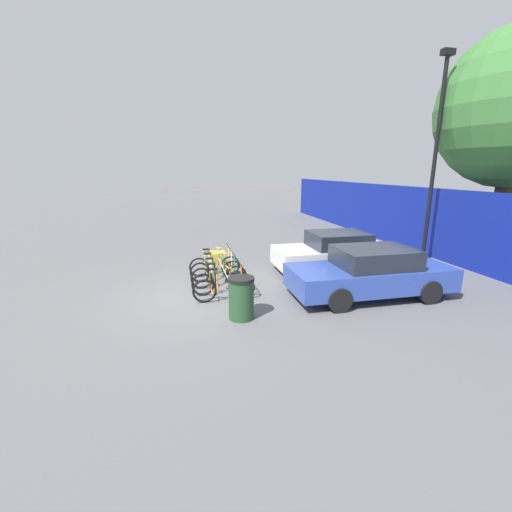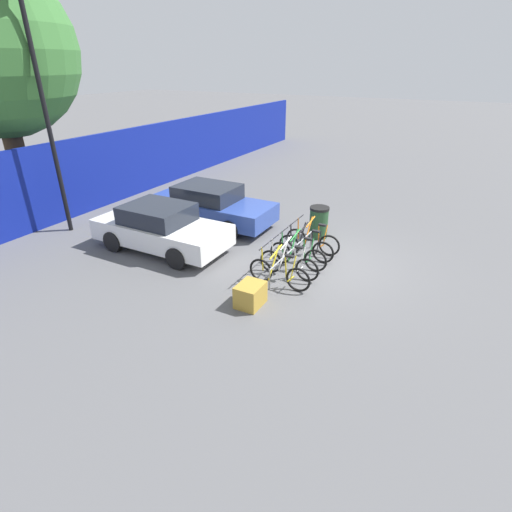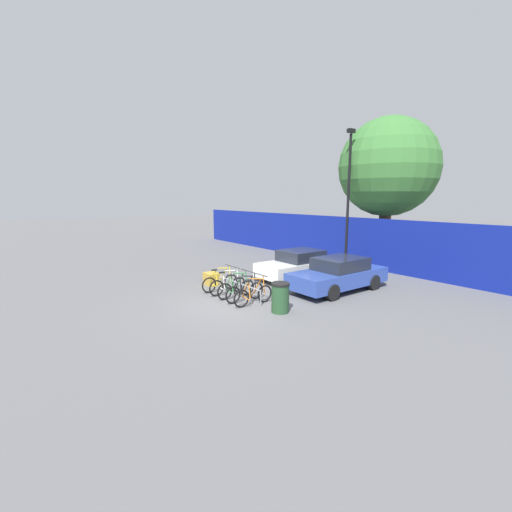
# 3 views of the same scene
# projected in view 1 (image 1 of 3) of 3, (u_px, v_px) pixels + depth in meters

# --- Properties ---
(ground_plane) EXTENTS (120.00, 120.00, 0.00)m
(ground_plane) POSITION_uv_depth(u_px,v_px,m) (204.00, 296.00, 9.71)
(ground_plane) COLOR #59595B
(hoarding_wall) EXTENTS (36.00, 0.16, 2.77)m
(hoarding_wall) POSITION_uv_depth(u_px,v_px,m) (489.00, 235.00, 11.39)
(hoarding_wall) COLOR navy
(hoarding_wall) RESTS_ON ground
(bike_rack) EXTENTS (2.90, 0.04, 0.57)m
(bike_rack) POSITION_uv_depth(u_px,v_px,m) (224.00, 272.00, 10.37)
(bike_rack) COLOR gray
(bike_rack) RESTS_ON ground
(bicycle_yellow) EXTENTS (0.68, 1.71, 1.05)m
(bicycle_yellow) POSITION_uv_depth(u_px,v_px,m) (215.00, 265.00, 11.48)
(bicycle_yellow) COLOR black
(bicycle_yellow) RESTS_ON ground
(bicycle_white) EXTENTS (0.68, 1.71, 1.05)m
(bicycle_white) POSITION_uv_depth(u_px,v_px,m) (217.00, 270.00, 10.91)
(bicycle_white) COLOR black
(bicycle_white) RESTS_ON ground
(bicycle_green) EXTENTS (0.68, 1.71, 1.05)m
(bicycle_green) POSITION_uv_depth(u_px,v_px,m) (219.00, 276.00, 10.33)
(bicycle_green) COLOR black
(bicycle_green) RESTS_ON ground
(bicycle_black) EXTENTS (0.68, 1.71, 1.05)m
(bicycle_black) POSITION_uv_depth(u_px,v_px,m) (222.00, 282.00, 9.76)
(bicycle_black) COLOR black
(bicycle_black) RESTS_ON ground
(bicycle_orange) EXTENTS (0.68, 1.71, 1.05)m
(bicycle_orange) POSITION_uv_depth(u_px,v_px,m) (224.00, 288.00, 9.25)
(bicycle_orange) COLOR black
(bicycle_orange) RESTS_ON ground
(car_white) EXTENTS (1.91, 4.17, 1.40)m
(car_white) POSITION_uv_depth(u_px,v_px,m) (335.00, 252.00, 11.91)
(car_white) COLOR silver
(car_white) RESTS_ON ground
(car_blue) EXTENTS (1.91, 4.50, 1.40)m
(car_blue) POSITION_uv_depth(u_px,v_px,m) (371.00, 273.00, 9.54)
(car_blue) COLOR #2D479E
(car_blue) RESTS_ON ground
(lamp_post) EXTENTS (0.24, 0.44, 7.39)m
(lamp_post) POSITION_uv_depth(u_px,v_px,m) (436.00, 153.00, 12.19)
(lamp_post) COLOR black
(lamp_post) RESTS_ON ground
(trash_bin) EXTENTS (0.63, 0.63, 1.03)m
(trash_bin) POSITION_uv_depth(u_px,v_px,m) (241.00, 298.00, 8.14)
(trash_bin) COLOR #234728
(trash_bin) RESTS_ON ground
(cargo_crate) EXTENTS (0.70, 0.56, 0.55)m
(cargo_crate) POSITION_uv_depth(u_px,v_px,m) (218.00, 259.00, 12.60)
(cargo_crate) COLOR #B28C33
(cargo_crate) RESTS_ON ground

